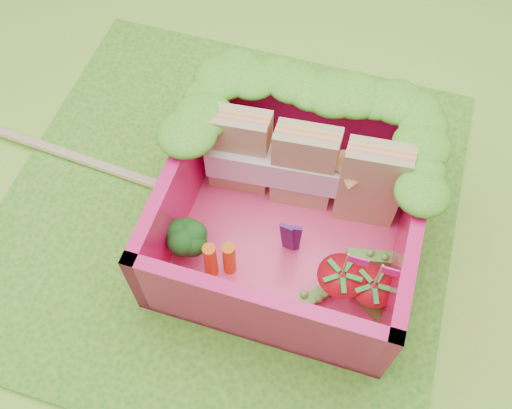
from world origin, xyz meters
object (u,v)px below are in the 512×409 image
at_px(bento_box, 291,211).
at_px(strawberry_right, 370,294).
at_px(broccoli, 183,234).
at_px(sandwich_stack, 305,168).
at_px(strawberry_left, 339,285).
at_px(chopsticks, 80,159).

relative_size(bento_box, strawberry_right, 2.76).
xyz_separation_m(bento_box, broccoli, (-0.52, -0.27, -0.06)).
bearing_deg(sandwich_stack, broccoli, -135.47).
height_order(sandwich_stack, strawberry_left, sandwich_stack).
relative_size(strawberry_left, strawberry_right, 1.04).
relative_size(bento_box, strawberry_left, 2.67).
bearing_deg(broccoli, bento_box, 27.43).
height_order(broccoli, strawberry_left, strawberry_left).
xyz_separation_m(strawberry_left, chopsticks, (-1.71, 0.42, -0.16)).
bearing_deg(strawberry_right, strawberry_left, 179.65).
xyz_separation_m(bento_box, sandwich_stack, (0.01, 0.25, 0.07)).
distance_m(sandwich_stack, strawberry_left, 0.65).
height_order(strawberry_left, strawberry_right, strawberry_left).
distance_m(strawberry_right, chopsticks, 1.92).
relative_size(sandwich_stack, chopsticks, 0.46).
height_order(bento_box, strawberry_right, bento_box).
xyz_separation_m(sandwich_stack, strawberry_right, (0.49, -0.54, -0.17)).
xyz_separation_m(strawberry_left, strawberry_right, (0.16, -0.00, -0.01)).
distance_m(broccoli, strawberry_right, 1.02).
bearing_deg(strawberry_left, bento_box, 139.07).
distance_m(sandwich_stack, broccoli, 0.75).
relative_size(strawberry_right, chopsticks, 0.20).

